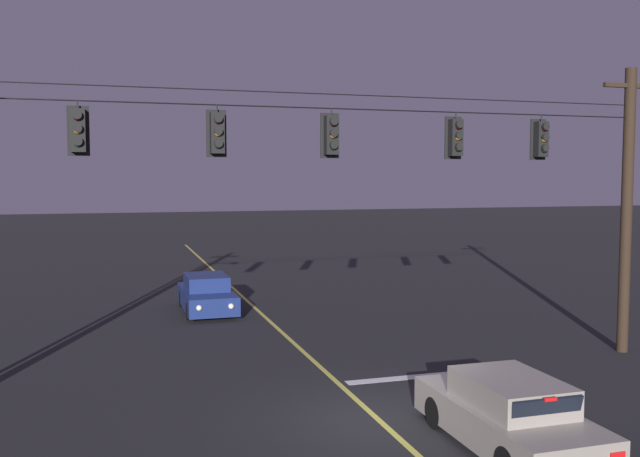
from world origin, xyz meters
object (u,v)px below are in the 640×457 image
Objects in this scene: traffic_light_right_inner at (456,137)px; traffic_light_rightmost at (541,139)px; traffic_light_centre at (332,135)px; traffic_light_left_inner at (217,133)px; car_waiting_near_lane at (508,415)px; car_oncoming_lead at (207,295)px; traffic_light_leftmost at (78,130)px.

traffic_light_right_inner and traffic_light_rightmost have the same top height.
traffic_light_centre is 1.00× the size of traffic_light_rightmost.
car_waiting_near_lane is (4.58, -5.34, -5.48)m from traffic_light_left_inner.
traffic_light_centre is at bearing 180.00° from traffic_light_right_inner.
traffic_light_right_inner is 7.83m from car_waiting_near_lane.
traffic_light_centre is 11.18m from car_oncoming_lead.
traffic_light_leftmost is at bearing 180.00° from traffic_light_left_inner.
traffic_light_leftmost is at bearing 145.22° from car_waiting_near_lane.
car_waiting_near_lane is 15.34m from car_oncoming_lead.
car_waiting_near_lane is at bearing -76.32° from car_oncoming_lead.
traffic_light_left_inner reaches higher than car_oncoming_lead.
traffic_light_rightmost is at bearing 51.24° from car_waiting_near_lane.
traffic_light_rightmost is at bearing -50.41° from car_oncoming_lead.
traffic_light_leftmost reaches higher than car_oncoming_lead.
traffic_light_centre is at bearing -78.90° from car_oncoming_lead.
traffic_light_centre reaches higher than car_oncoming_lead.
traffic_light_leftmost and traffic_light_right_inner have the same top height.
car_waiting_near_lane is at bearing -107.49° from traffic_light_right_inner.
traffic_light_rightmost is (6.03, 0.00, 0.00)m from traffic_light_centre.
traffic_light_leftmost and traffic_light_rightmost have the same top height.
traffic_light_left_inner is at bearing -95.71° from car_oncoming_lead.
car_waiting_near_lane is at bearing -128.76° from traffic_light_rightmost.
traffic_light_right_inner is 0.28× the size of car_waiting_near_lane.
traffic_light_left_inner is at bearing 0.00° from traffic_light_leftmost.
traffic_light_rightmost is at bearing 0.00° from traffic_light_right_inner.
traffic_light_rightmost is (2.60, 0.00, 0.00)m from traffic_light_right_inner.
car_waiting_near_lane is at bearing -71.86° from traffic_light_centre.
traffic_light_right_inner is (3.43, 0.00, 0.00)m from traffic_light_centre.
traffic_light_left_inner is 2.83m from traffic_light_centre.
traffic_light_rightmost is at bearing 0.00° from traffic_light_centre.
traffic_light_centre is 7.84m from car_waiting_near_lane.
traffic_light_rightmost is 8.77m from car_waiting_near_lane.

